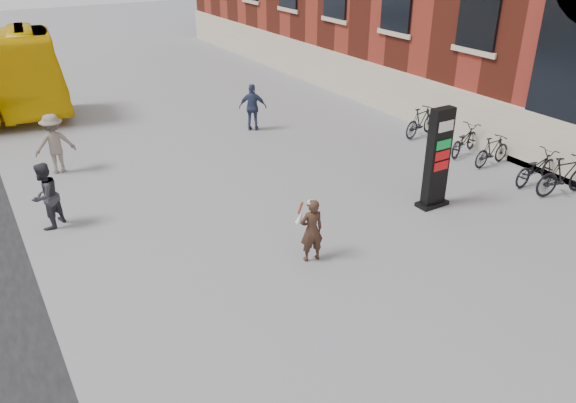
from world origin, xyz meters
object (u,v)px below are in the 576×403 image
bike_3 (564,176)px  bike_5 (492,151)px  info_pylon (438,159)px  bike_4 (536,168)px  bike_7 (421,122)px  pedestrian_b (54,144)px  woman (311,229)px  bike_6 (464,140)px  pedestrian_c (253,107)px  pedestrian_a (45,196)px

bike_3 → bike_5: (0.00, 2.55, -0.09)m
info_pylon → bike_4: bearing=-7.4°
bike_7 → bike_5: bearing=167.2°
bike_5 → pedestrian_b: bearing=57.6°
woman → bike_7: (8.03, 5.07, -0.24)m
bike_5 → bike_6: (0.00, 1.18, -0.01)m
bike_3 → bike_4: (0.00, 0.91, -0.09)m
pedestrian_c → woman: bearing=102.9°
pedestrian_c → pedestrian_b: bearing=36.0°
pedestrian_a → pedestrian_b: size_ratio=0.93×
pedestrian_b → bike_5: 13.64m
info_pylon → bike_6: 4.46m
pedestrian_b → bike_3: bearing=144.4°
pedestrian_a → info_pylon: bearing=113.5°
bike_3 → bike_5: bearing=10.6°
pedestrian_c → bike_3: pedestrian_c is taller
info_pylon → bike_5: bearing=17.5°
bike_5 → bike_4: bearing=176.2°
info_pylon → woman: 4.44m
pedestrian_b → bike_6: 13.11m
pedestrian_a → bike_3: size_ratio=0.90×
bike_6 → woman: bearing=91.1°
bike_4 → bike_7: bike_7 is taller
bike_5 → bike_3: bearing=176.2°
woman → bike_5: 8.24m
bike_3 → bike_5: size_ratio=1.20×
pedestrian_c → bike_7: size_ratio=0.97×
woman → bike_7: bearing=-139.0°
info_pylon → woman: size_ratio=1.81×
pedestrian_c → bike_7: (4.91, -3.70, -0.33)m
info_pylon → pedestrian_b: 11.34m
bike_5 → woman: bearing=98.9°
pedestrian_c → bike_3: 10.70m
info_pylon → bike_5: info_pylon is taller
pedestrian_a → bike_5: (12.86, -2.89, -0.38)m
woman → pedestrian_a: 6.74m
bike_3 → bike_5: 2.55m
pedestrian_a → bike_6: bearing=129.9°
bike_5 → bike_7: size_ratio=0.90×
bike_3 → bike_7: 5.80m
bike_5 → bike_6: 1.18m
pedestrian_a → pedestrian_c: pedestrian_c is taller
bike_3 → bike_5: bike_3 is taller
woman → pedestrian_a: bearing=-35.4°
bike_7 → bike_6: bearing=167.2°
pedestrian_c → bike_3: bearing=149.8°
woman → pedestrian_a: (-4.83, 4.70, 0.08)m
bike_3 → bike_6: (0.00, 3.72, -0.10)m
pedestrian_b → pedestrian_c: size_ratio=1.06×
woman → bike_6: woman is taller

